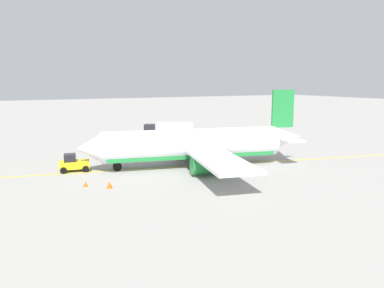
{
  "coord_description": "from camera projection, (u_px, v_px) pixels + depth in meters",
  "views": [
    {
      "loc": [
        22.17,
        42.42,
        11.1
      ],
      "look_at": [
        0.0,
        0.0,
        3.0
      ],
      "focal_mm": 34.68,
      "sensor_mm": 36.0,
      "label": 1
    }
  ],
  "objects": [
    {
      "name": "ground_plane",
      "position": [
        192.0,
        166.0,
        49.05
      ],
      "size": [
        400.0,
        400.0,
        0.0
      ],
      "primitive_type": "plane",
      "color": "#9E9B96"
    },
    {
      "name": "airplane",
      "position": [
        195.0,
        145.0,
        48.69
      ],
      "size": [
        30.45,
        30.49,
        9.99
      ],
      "color": "white",
      "rests_on": "ground"
    },
    {
      "name": "fuel_tanker",
      "position": [
        170.0,
        129.0,
        73.97
      ],
      "size": [
        10.41,
        6.93,
        3.15
      ],
      "color": "#2D2D33",
      "rests_on": "ground"
    },
    {
      "name": "pushback_tug",
      "position": [
        74.0,
        163.0,
        46.25
      ],
      "size": [
        3.9,
        2.86,
        2.2
      ],
      "color": "yellow",
      "rests_on": "ground"
    },
    {
      "name": "refueling_worker",
      "position": [
        169.0,
        142.0,
        63.11
      ],
      "size": [
        0.45,
        0.58,
        1.71
      ],
      "color": "navy",
      "rests_on": "ground"
    },
    {
      "name": "safety_cone_nose",
      "position": [
        86.0,
        184.0,
        39.56
      ],
      "size": [
        0.51,
        0.51,
        0.57
      ],
      "primitive_type": "cone",
      "color": "#F2590F",
      "rests_on": "ground"
    },
    {
      "name": "safety_cone_wingtip",
      "position": [
        110.0,
        185.0,
        38.96
      ],
      "size": [
        0.66,
        0.66,
        0.74
      ],
      "primitive_type": "cone",
      "color": "#F2590F",
      "rests_on": "ground"
    },
    {
      "name": "taxi_line_marking",
      "position": [
        192.0,
        166.0,
        49.05
      ],
      "size": [
        74.78,
        17.42,
        0.01
      ],
      "primitive_type": "cube",
      "rotation": [
        0.0,
        0.0,
        -0.23
      ],
      "color": "yellow",
      "rests_on": "ground"
    }
  ]
}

